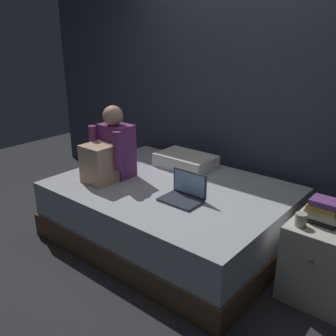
# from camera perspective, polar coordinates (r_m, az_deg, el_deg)

# --- Properties ---
(ground_plane) EXTENTS (8.00, 8.00, 0.00)m
(ground_plane) POSITION_cam_1_polar(r_m,az_deg,el_deg) (3.20, -0.24, -13.75)
(ground_plane) COLOR #2D2D33
(wall_back) EXTENTS (5.60, 0.10, 2.70)m
(wall_back) POSITION_cam_1_polar(r_m,az_deg,el_deg) (3.68, 12.14, 12.95)
(wall_back) COLOR #383D4C
(wall_back) RESTS_ON ground_plane
(bed) EXTENTS (2.00, 1.50, 0.52)m
(bed) POSITION_cam_1_polar(r_m,az_deg,el_deg) (3.38, 0.43, -6.74)
(bed) COLOR brown
(bed) RESTS_ON ground_plane
(nightstand) EXTENTS (0.44, 0.46, 0.57)m
(nightstand) POSITION_cam_1_polar(r_m,az_deg,el_deg) (2.88, 22.04, -12.99)
(nightstand) COLOR beige
(nightstand) RESTS_ON ground_plane
(person_sitting) EXTENTS (0.39, 0.44, 0.66)m
(person_sitting) POSITION_cam_1_polar(r_m,az_deg,el_deg) (3.40, -8.83, 2.48)
(person_sitting) COLOR #75337A
(person_sitting) RESTS_ON bed
(laptop) EXTENTS (0.32, 0.23, 0.22)m
(laptop) POSITION_cam_1_polar(r_m,az_deg,el_deg) (2.98, 2.49, -3.87)
(laptop) COLOR #333842
(laptop) RESTS_ON bed
(pillow) EXTENTS (0.56, 0.36, 0.13)m
(pillow) POSITION_cam_1_polar(r_m,az_deg,el_deg) (3.68, 2.69, 1.07)
(pillow) COLOR silver
(pillow) RESTS_ON bed
(book_stack) EXTENTS (0.22, 0.15, 0.17)m
(book_stack) POSITION_cam_1_polar(r_m,az_deg,el_deg) (2.73, 22.56, -6.09)
(book_stack) COLOR black
(book_stack) RESTS_ON nightstand
(mug) EXTENTS (0.08, 0.08, 0.09)m
(mug) POSITION_cam_1_polar(r_m,az_deg,el_deg) (2.65, 19.47, -7.42)
(mug) COLOR #BCB2A3
(mug) RESTS_ON nightstand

